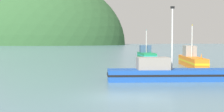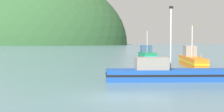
{
  "view_description": "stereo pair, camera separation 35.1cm",
  "coord_description": "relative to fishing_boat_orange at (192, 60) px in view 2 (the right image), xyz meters",
  "views": [
    {
      "loc": [
        -4.18,
        -18.61,
        3.46
      ],
      "look_at": [
        4.11,
        22.49,
        1.4
      ],
      "focal_mm": 50.4,
      "sensor_mm": 36.0,
      "label": 1
    },
    {
      "loc": [
        -3.84,
        -18.68,
        3.46
      ],
      "look_at": [
        4.11,
        22.49,
        1.4
      ],
      "focal_mm": 50.4,
      "sensor_mm": 36.0,
      "label": 2
    }
  ],
  "objects": [
    {
      "name": "fishing_boat_green",
      "position": [
        0.23,
        20.5,
        -0.13
      ],
      "size": [
        3.84,
        9.9,
        5.66
      ],
      "rotation": [
        0.0,
        0.0,
        4.56
      ],
      "color": "#197A47",
      "rests_on": "ground"
    },
    {
      "name": "fishing_boat_blue",
      "position": [
        -8.26,
        -13.31,
        -0.24
      ],
      "size": [
        11.84,
        4.11,
        6.4
      ],
      "rotation": [
        0.0,
        0.0,
        6.13
      ],
      "color": "#19479E",
      "rests_on": "ground"
    },
    {
      "name": "fishing_boat_orange",
      "position": [
        0.0,
        0.0,
        0.0
      ],
      "size": [
        4.7,
        12.15,
        5.62
      ],
      "rotation": [
        0.0,
        0.0,
        4.46
      ],
      "color": "orange",
      "rests_on": "ground"
    },
    {
      "name": "ground_plane",
      "position": [
        -14.45,
        -20.2,
        -0.89
      ],
      "size": [
        600.0,
        600.0,
        0.0
      ],
      "primitive_type": "plane",
      "color": "slate"
    },
    {
      "name": "hill_far_left",
      "position": [
        -17.17,
        217.64,
        -0.89
      ],
      "size": [
        120.51,
        96.41,
        102.65
      ],
      "primitive_type": "ellipsoid",
      "color": "#2D562D",
      "rests_on": "ground"
    }
  ]
}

